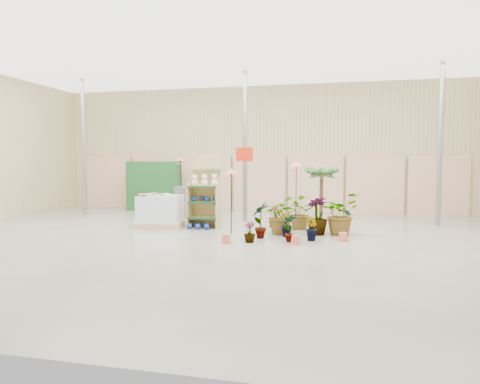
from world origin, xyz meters
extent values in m
cube|color=slate|center=(0.00, 0.00, -0.05)|extent=(15.00, 12.00, 0.10)
cube|color=white|center=(0.00, 0.00, 4.55)|extent=(15.00, 12.00, 0.10)
cube|color=tan|center=(0.00, 6.05, 2.25)|extent=(15.00, 0.10, 4.50)
cylinder|color=gray|center=(-5.50, 3.50, 2.25)|extent=(0.14, 0.14, 4.50)
cylinder|color=gray|center=(5.50, 3.50, 2.25)|extent=(0.14, 0.14, 4.50)
cylinder|color=gray|center=(0.00, 3.50, 2.25)|extent=(0.14, 0.14, 4.50)
cube|color=tan|center=(-6.00, 5.92, 1.00)|extent=(1.90, 0.06, 2.00)
cube|color=tan|center=(-4.00, 5.92, 1.00)|extent=(1.90, 0.06, 2.00)
cube|color=tan|center=(-2.00, 5.92, 1.00)|extent=(1.90, 0.06, 2.00)
cube|color=tan|center=(0.00, 5.92, 1.00)|extent=(1.90, 0.06, 2.00)
cube|color=tan|center=(2.00, 5.92, 1.00)|extent=(1.90, 0.06, 2.00)
cube|color=tan|center=(4.00, 5.92, 1.00)|extent=(1.90, 0.06, 2.00)
cube|color=tan|center=(6.00, 5.92, 1.00)|extent=(1.90, 0.06, 2.00)
cube|color=tan|center=(-0.74, 1.95, 0.79)|extent=(0.84, 0.09, 1.58)
cylinder|color=tan|center=(-0.74, 1.95, 1.58)|extent=(0.84, 0.09, 0.84)
cube|color=tan|center=(-0.74, 1.71, 0.28)|extent=(0.81, 0.48, 0.04)
cube|color=#0F3819|center=(-0.74, 1.48, 0.28)|extent=(0.80, 0.04, 0.06)
cube|color=tan|center=(-0.74, 1.71, 0.70)|extent=(0.81, 0.48, 0.04)
cube|color=#0F3819|center=(-0.74, 1.48, 0.70)|extent=(0.80, 0.04, 0.06)
cube|color=tan|center=(-0.74, 1.71, 1.12)|extent=(0.81, 0.48, 0.04)
cube|color=#0F3819|center=(-0.74, 1.48, 1.12)|extent=(0.80, 0.04, 0.06)
cube|color=tan|center=(-1.14, 1.71, 0.60)|extent=(0.04, 0.47, 1.21)
cube|color=tan|center=(-0.34, 1.71, 0.60)|extent=(0.04, 0.47, 1.21)
sphere|color=beige|center=(-1.02, 1.76, 1.22)|extent=(0.17, 0.17, 0.17)
sphere|color=beige|center=(-1.02, 1.76, 1.36)|extent=(0.13, 0.13, 0.13)
sphere|color=beige|center=(-0.74, 1.76, 1.22)|extent=(0.18, 0.18, 0.18)
sphere|color=beige|center=(-0.74, 1.76, 1.37)|extent=(0.13, 0.13, 0.13)
sphere|color=beige|center=(-0.46, 1.76, 1.23)|extent=(0.19, 0.19, 0.19)
sphere|color=beige|center=(-0.46, 1.76, 1.38)|extent=(0.13, 0.13, 0.13)
sphere|color=navy|center=(-1.04, 1.69, 0.79)|extent=(0.14, 0.14, 0.14)
sphere|color=navy|center=(-0.84, 1.80, 0.79)|extent=(0.14, 0.14, 0.14)
sphere|color=navy|center=(-0.64, 1.69, 0.79)|extent=(0.14, 0.14, 0.14)
sphere|color=navy|center=(-0.44, 1.80, 0.79)|extent=(0.14, 0.14, 0.14)
sphere|color=navy|center=(-1.06, 1.41, 0.07)|extent=(0.15, 0.15, 0.15)
sphere|color=navy|center=(-0.94, 1.65, 0.07)|extent=(0.15, 0.15, 0.15)
sphere|color=navy|center=(-0.82, 1.41, 0.07)|extent=(0.15, 0.15, 0.15)
sphere|color=navy|center=(-0.70, 1.65, 0.07)|extent=(0.15, 0.15, 0.15)
sphere|color=navy|center=(-0.58, 1.41, 0.07)|extent=(0.15, 0.15, 0.15)
cube|color=tan|center=(-1.94, 1.56, 0.08)|extent=(1.34, 1.17, 0.15)
cube|color=silver|center=(-1.94, 1.56, 0.51)|extent=(1.23, 1.05, 0.71)
cylinder|color=beige|center=(-2.20, 1.41, 0.88)|extent=(0.41, 0.41, 0.04)
cylinder|color=beige|center=(-1.94, 1.41, 0.88)|extent=(0.41, 0.41, 0.04)
cylinder|color=beige|center=(-1.69, 1.41, 0.88)|extent=(0.41, 0.41, 0.04)
cylinder|color=beige|center=(-2.20, 1.72, 0.88)|extent=(0.41, 0.41, 0.04)
cylinder|color=beige|center=(-1.94, 1.72, 0.88)|extent=(0.41, 0.41, 0.04)
cube|color=#3F3F3F|center=(-1.99, 3.59, 0.25)|extent=(0.50, 0.50, 0.50)
cube|color=#3F3F3F|center=(-1.99, 3.59, 0.75)|extent=(0.50, 0.50, 0.50)
cube|color=#184D1F|center=(-3.80, 5.20, 0.90)|extent=(2.00, 0.30, 1.80)
cylinder|color=gray|center=(0.10, 3.00, 1.10)|extent=(0.05, 0.05, 2.20)
cube|color=#B71F09|center=(0.10, 2.96, 2.00)|extent=(0.50, 0.03, 0.40)
cylinder|color=black|center=(0.22, 0.88, 0.69)|extent=(0.02, 0.02, 1.38)
cylinder|color=#D25E4C|center=(0.22, 0.88, 1.38)|extent=(0.30, 0.30, 0.02)
cone|color=#D25E4C|center=(0.22, 0.88, 1.55)|extent=(0.34, 0.34, 0.14)
cylinder|color=black|center=(1.70, 1.99, 0.78)|extent=(0.02, 0.02, 1.55)
cylinder|color=#D25E4C|center=(1.70, 1.99, 1.55)|extent=(0.30, 0.30, 0.02)
cone|color=#D25E4C|center=(1.70, 1.99, 1.72)|extent=(0.34, 0.34, 0.14)
cylinder|color=black|center=(-2.36, 4.25, 0.86)|extent=(0.02, 0.02, 1.72)
cylinder|color=#D25E4C|center=(-2.36, 4.25, 1.72)|extent=(0.30, 0.30, 0.02)
cone|color=#D25E4C|center=(-2.36, 4.25, 1.89)|extent=(0.34, 0.34, 0.14)
cylinder|color=#543224|center=(2.33, 2.66, 0.70)|extent=(0.10, 0.10, 1.39)
imported|color=#325A26|center=(1.02, 0.50, 0.43)|extent=(0.47, 0.54, 0.86)
imported|color=#325A26|center=(1.61, 0.76, 0.30)|extent=(0.40, 0.42, 0.60)
imported|color=#325A26|center=(1.37, 1.18, 0.45)|extent=(0.90, 0.97, 0.90)
imported|color=#325A26|center=(2.28, 1.29, 0.46)|extent=(0.72, 0.72, 0.93)
imported|color=#325A26|center=(3.00, 2.02, 0.31)|extent=(0.34, 0.39, 0.61)
imported|color=#325A26|center=(1.26, 2.01, 0.32)|extent=(0.33, 0.39, 0.64)
imported|color=#325A26|center=(1.75, 2.09, 0.43)|extent=(1.02, 1.03, 0.87)
imported|color=#325A26|center=(0.88, -0.08, 0.23)|extent=(0.31, 0.31, 0.46)
imported|color=#325A26|center=(1.73, 0.17, 0.32)|extent=(0.40, 0.39, 0.64)
imported|color=#325A26|center=(2.21, 0.41, 0.29)|extent=(0.36, 0.39, 0.57)
imported|color=#325A26|center=(2.83, 1.43, 0.52)|extent=(1.20, 1.23, 1.03)
imported|color=#325A26|center=(1.09, 2.24, 0.31)|extent=(0.49, 0.49, 0.62)
camera|label=1|loc=(2.76, -9.24, 1.77)|focal=32.00mm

